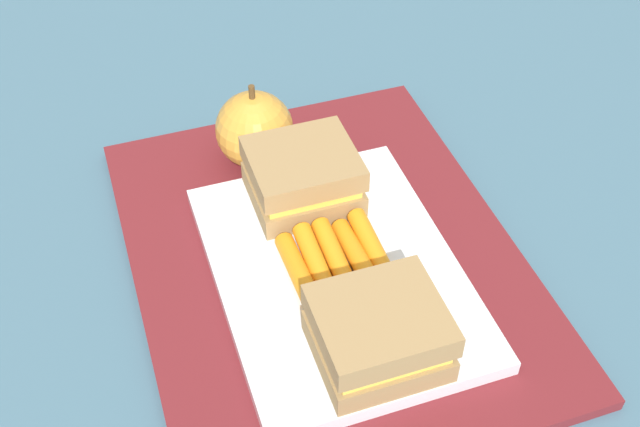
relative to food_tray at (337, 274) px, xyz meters
The scene contains 7 objects.
ground_plane 0.03m from the food_tray, ahead, with size 2.40×2.40×0.00m, color #42667A.
lunchbag_mat 0.03m from the food_tray, ahead, with size 0.36×0.28×0.01m, color maroon.
food_tray is the anchor object (origin of this frame).
sandwich_half_left 0.08m from the food_tray, behind, with size 0.07×0.08×0.04m.
sandwich_half_right 0.08m from the food_tray, ahead, with size 0.07×0.08×0.04m.
carrot_sticks_bundle 0.01m from the food_tray, behind, with size 0.08×0.07×0.02m.
apple 0.15m from the food_tray, ahead, with size 0.06×0.06×0.08m.
Camera 1 is at (-0.38, 0.13, 0.45)m, focal length 44.80 mm.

